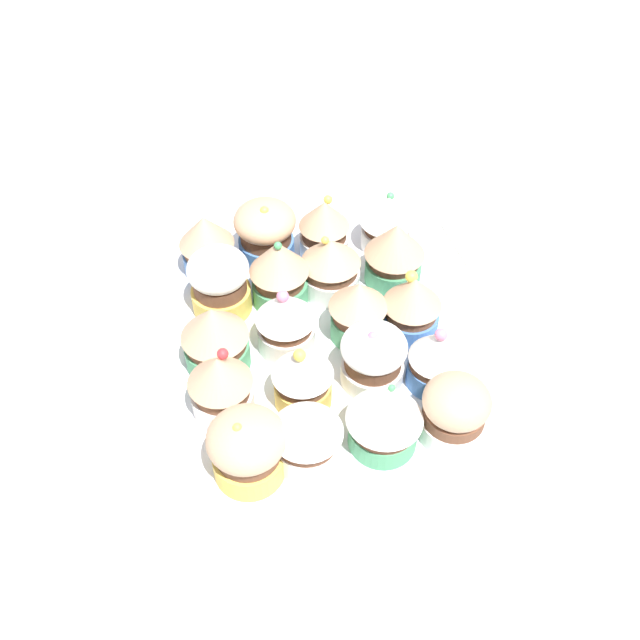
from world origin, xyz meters
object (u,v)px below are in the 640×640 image
(cupcake_2, at_px, (385,415))
(cupcake_8, at_px, (215,337))
(cupcake_1, at_px, (307,433))
(cupcake_4, at_px, (221,384))
(cupcake_12, at_px, (219,282))
(cupcake_7, at_px, (438,357))
(cupcake_19, at_px, (387,221))
(cupcake_5, at_px, (303,376))
(cupcake_9, at_px, (286,324))
(cupcake_16, at_px, (207,244))
(napkin, at_px, (494,235))
(cupcake_10, at_px, (357,307))
(cupcake_13, at_px, (279,272))
(cupcake_15, at_px, (395,252))
(cupcake_14, at_px, (331,265))
(cupcake_18, at_px, (324,228))
(cupcake_11, at_px, (412,306))
(cupcake_3, at_px, (455,411))
(cupcake_0, at_px, (247,448))
(cupcake_17, at_px, (266,232))
(baking_tray, at_px, (320,344))
(cupcake_6, at_px, (373,357))

(cupcake_2, distance_m, cupcake_8, 0.18)
(cupcake_1, height_order, cupcake_8, cupcake_8)
(cupcake_4, bearing_deg, cupcake_12, 83.72)
(cupcake_7, bearing_deg, cupcake_19, 87.82)
(cupcake_5, relative_size, cupcake_9, 0.98)
(cupcake_2, xyz_separation_m, cupcake_16, (-0.12, 0.25, -0.00))
(cupcake_9, relative_size, napkin, 0.72)
(cupcake_1, distance_m, cupcake_10, 0.15)
(cupcake_13, distance_m, cupcake_15, 0.12)
(cupcake_8, relative_size, cupcake_14, 1.07)
(cupcake_13, bearing_deg, cupcake_1, -93.17)
(cupcake_4, bearing_deg, cupcake_8, 88.45)
(cupcake_1, height_order, cupcake_18, cupcake_18)
(cupcake_16, bearing_deg, cupcake_11, -35.26)
(cupcake_3, bearing_deg, cupcake_0, -179.88)
(cupcake_13, bearing_deg, cupcake_14, 6.40)
(cupcake_8, height_order, cupcake_14, cupcake_8)
(cupcake_4, height_order, cupcake_16, cupcake_4)
(cupcake_14, bearing_deg, cupcake_1, -108.17)
(cupcake_0, xyz_separation_m, cupcake_1, (0.05, 0.00, 0.00))
(cupcake_4, bearing_deg, cupcake_13, 59.36)
(cupcake_0, height_order, cupcake_17, cupcake_17)
(cupcake_17, xyz_separation_m, cupcake_19, (0.13, -0.01, -0.00))
(cupcake_12, relative_size, cupcake_15, 0.99)
(cupcake_3, distance_m, cupcake_10, 0.14)
(baking_tray, distance_m, cupcake_10, 0.06)
(cupcake_3, xyz_separation_m, cupcake_18, (-0.06, 0.25, 0.00))
(cupcake_3, xyz_separation_m, cupcake_13, (-0.12, 0.19, 0.01))
(cupcake_3, bearing_deg, cupcake_19, 87.41)
(cupcake_12, relative_size, cupcake_16, 1.01)
(napkin, bearing_deg, cupcake_15, -158.64)
(cupcake_0, relative_size, cupcake_6, 1.04)
(cupcake_17, bearing_deg, cupcake_8, -116.82)
(cupcake_3, height_order, cupcake_13, cupcake_13)
(cupcake_15, bearing_deg, cupcake_13, -176.70)
(baking_tray, height_order, cupcake_4, cupcake_4)
(cupcake_12, bearing_deg, cupcake_4, -96.28)
(cupcake_0, distance_m, cupcake_8, 0.12)
(cupcake_13, relative_size, cupcake_14, 1.17)
(cupcake_0, bearing_deg, cupcake_6, 30.19)
(cupcake_9, distance_m, cupcake_11, 0.12)
(cupcake_0, height_order, cupcake_19, same)
(cupcake_6, bearing_deg, cupcake_3, -54.25)
(cupcake_3, relative_size, cupcake_7, 0.92)
(cupcake_14, bearing_deg, cupcake_8, -149.06)
(cupcake_2, bearing_deg, cupcake_5, 135.97)
(cupcake_13, bearing_deg, cupcake_6, -61.28)
(cupcake_9, bearing_deg, cupcake_7, -27.81)
(cupcake_1, distance_m, cupcake_12, 0.20)
(cupcake_1, height_order, cupcake_6, cupcake_1)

